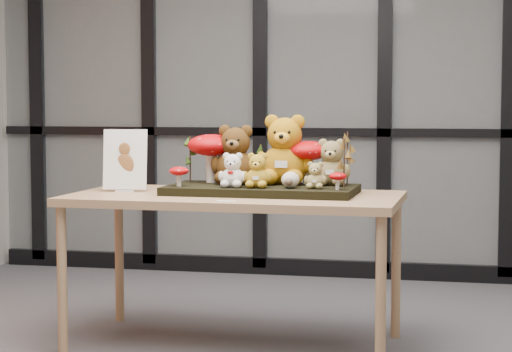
% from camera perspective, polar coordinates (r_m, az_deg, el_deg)
% --- Properties ---
extents(room_shell, '(5.00, 5.00, 5.00)m').
position_cam_1_polar(room_shell, '(4.27, -0.61, 10.14)').
color(room_shell, '#A9A6A0').
rests_on(room_shell, floor).
extents(glass_partition, '(4.90, 0.06, 2.78)m').
position_cam_1_polar(glass_partition, '(6.69, 4.06, 5.86)').
color(glass_partition, '#2D383F').
rests_on(glass_partition, floor).
extents(display_table, '(1.72, 0.90, 0.79)m').
position_cam_1_polar(display_table, '(4.77, -1.31, -1.92)').
color(display_table, '#A47B59').
rests_on(display_table, floor).
extents(diorama_tray, '(0.99, 0.52, 0.04)m').
position_cam_1_polar(diorama_tray, '(4.79, 0.35, -0.85)').
color(diorama_tray, black).
rests_on(diorama_tray, display_table).
extents(bear_pooh_yellow, '(0.32, 0.29, 0.40)m').
position_cam_1_polar(bear_pooh_yellow, '(4.88, 1.78, 1.86)').
color(bear_pooh_yellow, '#AE730F').
rests_on(bear_pooh_yellow, diorama_tray).
extents(bear_brown_medium, '(0.27, 0.25, 0.34)m').
position_cam_1_polar(bear_brown_medium, '(4.90, -1.26, 1.53)').
color(bear_brown_medium, '#462B0E').
rests_on(bear_brown_medium, diorama_tray).
extents(bear_tan_back, '(0.21, 0.19, 0.27)m').
position_cam_1_polar(bear_tan_back, '(4.82, 4.68, 1.00)').
color(bear_tan_back, olive).
rests_on(bear_tan_back, diorama_tray).
extents(bear_small_yellow, '(0.15, 0.14, 0.19)m').
position_cam_1_polar(bear_small_yellow, '(4.67, 0.10, 0.46)').
color(bear_small_yellow, '#B38A1F').
rests_on(bear_small_yellow, diorama_tray).
extents(bear_white_bow, '(0.15, 0.14, 0.19)m').
position_cam_1_polar(bear_white_bow, '(4.69, -1.44, 0.48)').
color(bear_white_bow, white).
rests_on(bear_white_bow, diorama_tray).
extents(bear_beige_small, '(0.12, 0.11, 0.15)m').
position_cam_1_polar(bear_beige_small, '(4.63, 3.68, 0.14)').
color(bear_beige_small, '#9A8A4F').
rests_on(bear_beige_small, diorama_tray).
extents(plush_cream_hedgehog, '(0.07, 0.07, 0.09)m').
position_cam_1_polar(plush_cream_hedgehog, '(4.65, 2.13, -0.19)').
color(plush_cream_hedgehog, beige).
rests_on(plush_cream_hedgehog, diorama_tray).
extents(mushroom_back_left, '(0.26, 0.26, 0.29)m').
position_cam_1_polar(mushroom_back_left, '(4.98, -2.76, 1.25)').
color(mushroom_back_left, '#A80509').
rests_on(mushroom_back_left, diorama_tray).
extents(mushroom_back_right, '(0.23, 0.23, 0.25)m').
position_cam_1_polar(mushroom_back_right, '(4.88, 3.21, 0.97)').
color(mushroom_back_right, '#A80509').
rests_on(mushroom_back_right, diorama_tray).
extents(mushroom_front_left, '(0.10, 0.10, 0.11)m').
position_cam_1_polar(mushroom_front_left, '(4.77, -4.77, 0.04)').
color(mushroom_front_left, '#A80509').
rests_on(mushroom_front_left, diorama_tray).
extents(mushroom_front_right, '(0.09, 0.09, 0.10)m').
position_cam_1_polar(mushroom_front_right, '(4.58, 5.05, -0.25)').
color(mushroom_front_right, '#A80509').
rests_on(mushroom_front_right, diorama_tray).
extents(sprig_green_far_left, '(0.05, 0.05, 0.25)m').
position_cam_1_polar(sprig_green_far_left, '(5.02, -4.07, 1.04)').
color(sprig_green_far_left, '#1D3C0D').
rests_on(sprig_green_far_left, diorama_tray).
extents(sprig_green_mid_left, '(0.05, 0.05, 0.23)m').
position_cam_1_polar(sprig_green_mid_left, '(5.02, -2.30, 0.97)').
color(sprig_green_mid_left, '#1D3C0D').
rests_on(sprig_green_mid_left, diorama_tray).
extents(sprig_dry_far_right, '(0.05, 0.05, 0.28)m').
position_cam_1_polar(sprig_dry_far_right, '(4.80, 5.65, 1.07)').
color(sprig_dry_far_right, brown).
rests_on(sprig_dry_far_right, diorama_tray).
extents(sprig_dry_mid_right, '(0.05, 0.05, 0.25)m').
position_cam_1_polar(sprig_dry_mid_right, '(4.67, 5.45, 0.78)').
color(sprig_dry_mid_right, brown).
rests_on(sprig_dry_mid_right, diorama_tray).
extents(sprig_green_centre, '(0.05, 0.05, 0.20)m').
position_cam_1_polar(sprig_green_centre, '(4.98, 0.27, 0.78)').
color(sprig_green_centre, '#1D3C0D').
rests_on(sprig_green_centre, diorama_tray).
extents(sign_holder, '(0.24, 0.10, 0.33)m').
position_cam_1_polar(sign_holder, '(4.96, -8.06, 0.85)').
color(sign_holder, silver).
rests_on(sign_holder, display_table).
extents(label_card, '(0.10, 0.03, 0.00)m').
position_cam_1_polar(label_card, '(4.42, -1.80, -1.56)').
color(label_card, white).
rests_on(label_card, display_table).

